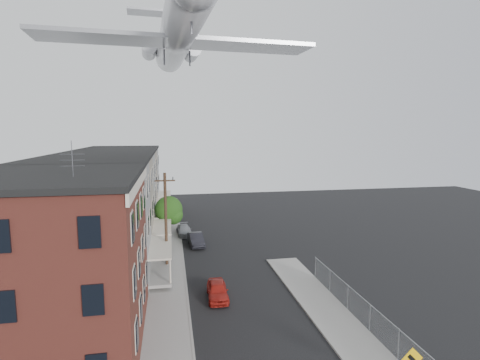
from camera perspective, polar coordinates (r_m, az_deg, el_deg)
The scene contains 17 objects.
sidewalk_left at distance 41.21m, azimuth -10.85°, elevation -10.44°, with size 3.00×62.00×0.12m, color gray.
sidewalk_right at distance 26.86m, azimuth 15.00°, elevation -20.69°, with size 3.00×26.00×0.12m, color gray.
curb_left at distance 41.22m, azimuth -8.80°, elevation -10.38°, with size 0.15×62.00×0.14m, color gray.
curb_right at distance 26.31m, azimuth 11.94°, elevation -21.20°, with size 0.15×26.00×0.14m, color gray.
corner_building at distance 24.45m, azimuth -26.96°, elevation -11.13°, with size 10.31×12.30×12.15m.
row_house_a at distance 33.33m, azimuth -22.34°, elevation -6.11°, with size 11.98×7.00×10.30m.
row_house_b at distance 40.06m, azimuth -20.33°, elevation -3.81°, with size 11.98×7.00×10.30m.
row_house_c at distance 46.86m, azimuth -18.91°, elevation -2.17°, with size 11.98×7.00×10.30m.
row_house_d at distance 53.72m, azimuth -17.86°, elevation -0.94°, with size 11.98×7.00×10.30m.
row_house_e at distance 60.60m, azimuth -17.04°, elevation 0.00°, with size 11.98×7.00×10.30m.
chainlink_fence at distance 26.29m, azimuth 19.19°, elevation -19.22°, with size 0.06×18.06×1.90m.
utility_pole at distance 34.19m, azimuth -11.23°, elevation -6.14°, with size 1.80×0.26×9.00m.
street_tree at distance 44.13m, azimuth -10.65°, elevation -4.68°, with size 3.22×3.20×5.20m.
car_near at distance 29.60m, azimuth -3.45°, elevation -16.42°, with size 1.53×3.79×1.29m, color #A81D15.
car_mid at distance 42.33m, azimuth -6.73°, elevation -8.99°, with size 1.46×4.18×1.38m, color black.
car_far at distance 46.63m, azimuth -8.50°, elevation -7.59°, with size 1.68×4.14×1.20m, color gray.
airplane at distance 36.47m, azimuth -9.58°, elevation 20.89°, with size 23.45×26.77×7.74m.
Camera 1 is at (-5.10, -15.25, 12.60)m, focal length 28.00 mm.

